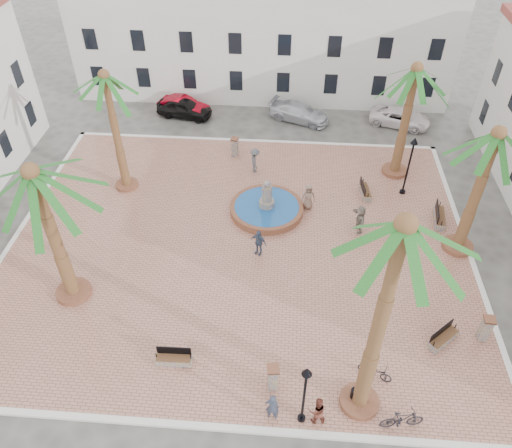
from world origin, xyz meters
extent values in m
plane|color=#56544F|center=(0.00, 0.00, 0.00)|extent=(120.00, 120.00, 0.00)
cube|color=#AC705C|center=(0.00, 0.00, 0.07)|extent=(26.00, 22.00, 0.15)
cube|color=silver|center=(0.00, 11.00, 0.08)|extent=(26.30, 0.30, 0.16)
cube|color=silver|center=(0.00, -11.00, 0.08)|extent=(26.30, 0.30, 0.16)
cube|color=silver|center=(13.00, 0.00, 0.08)|extent=(0.30, 22.30, 0.16)
cube|color=silver|center=(-13.00, 0.00, 0.08)|extent=(0.30, 22.30, 0.16)
cube|color=silver|center=(0.00, 20.00, 4.50)|extent=(30.00, 7.00, 9.00)
cube|color=black|center=(-13.12, 16.52, 2.20)|extent=(1.00, 0.12, 1.60)
cube|color=black|center=(-9.38, 16.52, 2.20)|extent=(1.00, 0.12, 1.60)
cube|color=black|center=(-5.62, 16.52, 2.20)|extent=(1.00, 0.12, 1.60)
cube|color=black|center=(-1.88, 16.52, 2.20)|extent=(1.00, 0.12, 1.60)
cube|color=black|center=(1.88, 16.52, 2.20)|extent=(1.00, 0.12, 1.60)
cube|color=black|center=(5.62, 16.52, 2.20)|extent=(1.00, 0.12, 1.60)
cube|color=black|center=(9.38, 16.52, 2.20)|extent=(1.00, 0.12, 1.60)
cube|color=black|center=(13.12, 16.52, 2.20)|extent=(1.00, 0.12, 1.60)
cube|color=black|center=(-13.12, 16.52, 5.20)|extent=(1.00, 0.12, 1.60)
cube|color=black|center=(-9.38, 16.52, 5.20)|extent=(1.00, 0.12, 1.60)
cube|color=black|center=(-5.62, 16.52, 5.20)|extent=(1.00, 0.12, 1.60)
cube|color=black|center=(-1.88, 16.52, 5.20)|extent=(1.00, 0.12, 1.60)
cube|color=black|center=(1.88, 16.52, 5.20)|extent=(1.00, 0.12, 1.60)
cube|color=black|center=(5.62, 16.52, 5.20)|extent=(1.00, 0.12, 1.60)
cube|color=black|center=(9.38, 16.52, 5.20)|extent=(1.00, 0.12, 1.60)
cube|color=black|center=(13.12, 16.52, 5.20)|extent=(1.00, 0.12, 1.60)
cube|color=black|center=(16.54, 9.08, 2.20)|extent=(0.12, 1.00, 1.60)
cube|color=black|center=(16.54, 12.80, 2.20)|extent=(0.12, 1.00, 1.60)
cube|color=black|center=(16.54, 12.80, 5.20)|extent=(0.12, 1.00, 1.60)
cube|color=black|center=(-16.02, 6.00, 2.20)|extent=(0.12, 1.00, 1.60)
cube|color=black|center=(-16.02, 10.00, 2.20)|extent=(0.12, 1.00, 1.60)
cube|color=black|center=(-16.02, 10.00, 5.20)|extent=(0.12, 1.00, 1.60)
cylinder|color=brown|center=(1.43, 2.88, 0.36)|extent=(4.49, 4.49, 0.43)
cylinder|color=#194C8C|center=(1.43, 2.88, 0.56)|extent=(3.95, 3.95, 0.06)
cylinder|color=gray|center=(1.43, 2.88, 0.58)|extent=(0.96, 0.96, 0.85)
cylinder|color=gray|center=(1.43, 2.88, 1.43)|extent=(0.64, 0.64, 1.28)
sphere|color=gray|center=(1.43, 2.88, 2.23)|extent=(0.47, 0.47, 0.47)
cylinder|color=brown|center=(-7.84, 4.78, 0.26)|extent=(1.47, 1.47, 0.22)
cylinder|color=brown|center=(-7.84, 4.78, 4.10)|extent=(0.48, 0.48, 7.46)
sphere|color=brown|center=(-7.84, 4.78, 7.83)|extent=(0.64, 0.64, 0.64)
cylinder|color=brown|center=(-8.06, -4.49, 0.28)|extent=(1.78, 1.78, 0.27)
cylinder|color=brown|center=(-8.06, -4.49, 4.12)|extent=(0.58, 0.58, 7.40)
sphere|color=brown|center=(-8.06, -4.49, 7.82)|extent=(0.78, 0.78, 0.78)
cylinder|color=brown|center=(6.11, -9.49, 0.28)|extent=(1.68, 1.68, 0.25)
cylinder|color=brown|center=(6.11, -9.49, 5.32)|extent=(0.54, 0.54, 9.83)
sphere|color=brown|center=(6.11, -9.49, 10.23)|extent=(0.73, 0.73, 0.73)
cylinder|color=brown|center=(12.40, 0.52, 0.28)|extent=(1.70, 1.70, 0.26)
cylinder|color=brown|center=(12.40, 0.52, 4.00)|extent=(0.55, 0.55, 7.20)
sphere|color=brown|center=(12.40, 0.52, 7.60)|extent=(0.74, 0.74, 0.74)
cylinder|color=brown|center=(9.80, 7.72, 0.28)|extent=(1.69, 1.69, 0.25)
cylinder|color=brown|center=(9.80, 7.72, 3.97)|extent=(0.55, 0.55, 7.13)
sphere|color=brown|center=(9.80, 7.72, 7.53)|extent=(0.74, 0.74, 0.74)
cube|color=gray|center=(-2.07, -8.16, 0.33)|extent=(1.66, 0.54, 0.37)
cube|color=#56351E|center=(-2.07, -8.16, 0.54)|extent=(1.57, 0.49, 0.05)
cube|color=black|center=(-2.08, -7.96, 0.79)|extent=(1.56, 0.08, 0.46)
cylinder|color=black|center=(-2.85, -8.18, 0.65)|extent=(0.05, 0.05, 0.27)
cylinder|color=black|center=(-1.30, -8.14, 0.65)|extent=(0.05, 0.05, 0.27)
cube|color=gray|center=(10.26, -6.07, 0.34)|extent=(1.62, 1.53, 0.38)
cube|color=#56351E|center=(10.26, -6.07, 0.56)|extent=(1.52, 1.43, 0.06)
cube|color=black|center=(10.12, -5.92, 0.81)|extent=(1.23, 1.11, 0.47)
cylinder|color=black|center=(9.66, -6.61, 0.67)|extent=(0.05, 0.05, 0.28)
cylinder|color=black|center=(10.86, -5.53, 0.67)|extent=(0.05, 0.05, 0.28)
cube|color=gray|center=(11.81, 2.77, 0.36)|extent=(0.84, 1.97, 0.42)
cube|color=#56351E|center=(11.81, 2.77, 0.61)|extent=(0.77, 1.86, 0.06)
cube|color=black|center=(11.58, 2.81, 0.89)|extent=(0.30, 1.79, 0.53)
cylinder|color=black|center=(11.69, 1.88, 0.73)|extent=(0.05, 0.05, 0.32)
cylinder|color=black|center=(11.94, 3.67, 0.73)|extent=(0.05, 0.05, 0.32)
cube|color=gray|center=(7.60, 5.09, 0.33)|extent=(0.68, 1.68, 0.36)
cube|color=#56351E|center=(7.60, 5.09, 0.54)|extent=(0.63, 1.58, 0.05)
cube|color=black|center=(7.40, 5.07, 0.78)|extent=(0.22, 1.54, 0.45)
cylinder|color=black|center=(7.68, 4.33, 0.65)|extent=(0.05, 0.05, 0.27)
cylinder|color=black|center=(7.51, 5.86, 0.65)|extent=(0.05, 0.05, 0.27)
cylinder|color=black|center=(3.69, -10.40, 0.22)|extent=(0.33, 0.33, 0.15)
cylinder|color=black|center=(3.69, -10.40, 1.90)|extent=(0.11, 0.11, 3.31)
cone|color=black|center=(3.69, -10.40, 3.69)|extent=(0.40, 0.40, 0.37)
sphere|color=beige|center=(3.69, -10.40, 3.55)|extent=(0.22, 0.22, 0.22)
cylinder|color=black|center=(10.03, 5.45, 0.23)|extent=(0.36, 0.36, 0.16)
cylinder|color=black|center=(10.03, 5.45, 2.07)|extent=(0.12, 0.12, 3.64)
cone|color=black|center=(10.03, 5.45, 4.04)|extent=(0.45, 0.45, 0.40)
sphere|color=beige|center=(10.03, 5.45, 3.89)|extent=(0.24, 0.24, 0.24)
cube|color=gray|center=(2.42, -9.03, 0.82)|extent=(0.46, 0.46, 1.34)
cube|color=brown|center=(2.42, -9.03, 1.54)|extent=(0.58, 0.58, 0.10)
cube|color=gray|center=(-1.17, 8.90, 0.80)|extent=(0.48, 0.48, 1.30)
cube|color=brown|center=(-1.17, 8.90, 1.50)|extent=(0.60, 0.60, 0.10)
cube|color=gray|center=(12.14, -5.71, 0.83)|extent=(0.45, 0.45, 1.36)
cube|color=brown|center=(12.14, -5.71, 1.56)|extent=(0.56, 0.56, 0.10)
cylinder|color=black|center=(5.90, -9.36, 0.52)|extent=(0.38, 0.38, 0.73)
imported|color=#2E3446|center=(2.47, -10.40, 0.95)|extent=(0.62, 0.44, 1.60)
imported|color=black|center=(6.87, -8.16, 0.55)|extent=(1.62, 1.08, 0.81)
imported|color=maroon|center=(4.28, -10.40, 0.92)|extent=(0.82, 0.68, 1.55)
imported|color=black|center=(7.70, -10.40, 0.70)|extent=(1.88, 0.81, 1.10)
imported|color=#795F4E|center=(3.94, 3.42, 1.01)|extent=(0.91, 0.66, 1.73)
imported|color=#3C4A64|center=(1.20, -0.79, 0.97)|extent=(1.04, 0.78, 1.64)
imported|color=#4A4A4E|center=(0.38, 7.08, 1.02)|extent=(0.86, 1.23, 1.74)
imported|color=#72675B|center=(6.91, 1.53, 1.04)|extent=(0.79, 1.72, 1.79)
imported|color=black|center=(-5.81, 14.43, 0.74)|extent=(4.59, 2.54, 1.48)
imported|color=#A60416|center=(-5.91, 14.81, 0.69)|extent=(4.42, 2.65, 1.37)
imported|color=silver|center=(3.28, 14.50, 0.69)|extent=(5.11, 3.54, 1.37)
imported|color=white|center=(11.03, 14.38, 0.63)|extent=(4.99, 3.42, 1.27)
camera|label=1|loc=(2.61, -20.69, 19.78)|focal=35.00mm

